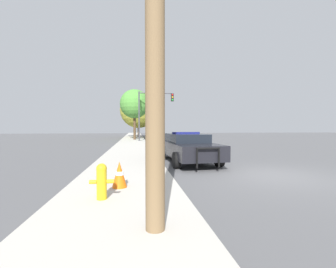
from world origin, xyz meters
name	(u,v)px	position (x,y,z in m)	size (l,w,h in m)	color
ground_plane	(271,175)	(0.00, 0.00, 0.00)	(110.00, 110.00, 0.00)	#565659
sidewalk_left	(125,178)	(-5.10, 0.00, 0.07)	(3.00, 110.00, 0.13)	#BCB7AD
police_car	(187,147)	(-2.26, 3.43, 0.75)	(2.37, 5.36, 1.46)	black
fire_hydrant	(102,180)	(-5.50, -2.27, 0.55)	(0.52, 0.23, 0.79)	gold
traffic_light	(153,106)	(-2.82, 18.38, 4.08)	(4.05, 0.35, 5.60)	#424247
car_background_midblock	(156,135)	(-2.23, 20.37, 0.69)	(2.16, 4.78, 1.26)	navy
tree_sidewalk_mid	(134,104)	(-4.88, 21.09, 4.57)	(3.61, 3.61, 6.27)	#4C3823
tree_sidewalk_far	(138,110)	(-4.30, 28.73, 4.44)	(5.79, 5.79, 7.21)	#4C3823
traffic_cone	(119,174)	(-5.18, -1.34, 0.47)	(0.39, 0.39, 0.68)	orange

